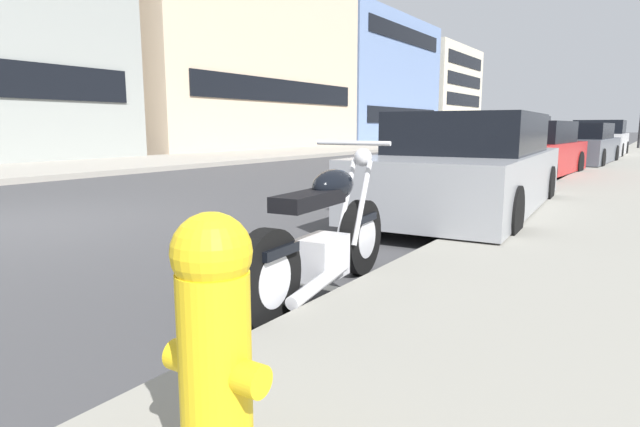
{
  "coord_description": "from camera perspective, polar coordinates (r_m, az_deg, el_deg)",
  "views": [
    {
      "loc": [
        -3.26,
        -6.69,
        1.21
      ],
      "look_at": [
        0.04,
        -4.54,
        0.56
      ],
      "focal_mm": 29.5,
      "sensor_mm": 36.0,
      "label": 1
    }
  ],
  "objects": [
    {
      "name": "parked_car_far_down_curb",
      "position": [
        13.23,
        21.48,
        6.26
      ],
      "size": [
        4.43,
        2.1,
        1.34
      ],
      "rotation": [
        0.0,
        0.0,
        -0.06
      ],
      "color": "#AD1919",
      "rests_on": "ground"
    },
    {
      "name": "parked_car_behind_motorcycle",
      "position": [
        23.78,
        28.01,
        7.05
      ],
      "size": [
        4.17,
        1.91,
        1.47
      ],
      "rotation": [
        0.0,
        0.0,
        -0.0
      ],
      "color": "silver",
      "rests_on": "ground"
    },
    {
      "name": "fire_hydrant",
      "position": [
        1.64,
        -11.37,
        -13.45
      ],
      "size": [
        0.24,
        0.36,
        0.83
      ],
      "color": "gold",
      "rests_on": "sidewalk_near_curb"
    },
    {
      "name": "ground_plane",
      "position": [
        7.54,
        -30.5,
        -1.18
      ],
      "size": [
        260.0,
        260.0,
        0.0
      ],
      "primitive_type": "plane",
      "color": "#3D3D3F"
    },
    {
      "name": "townhouse_far_uphill",
      "position": [
        31.55,
        -13.08,
        19.38
      ],
      "size": [
        15.12,
        11.8,
        13.63
      ],
      "color": "beige",
      "rests_on": "ground"
    },
    {
      "name": "townhouse_near_left",
      "position": [
        54.82,
        9.65,
        12.56
      ],
      "size": [
        11.29,
        11.34,
        8.73
      ],
      "color": "beige",
      "rests_on": "ground"
    },
    {
      "name": "parked_car_near_corner",
      "position": [
        7.44,
        15.85,
        4.8
      ],
      "size": [
        4.76,
        2.07,
        1.39
      ],
      "rotation": [
        0.0,
        0.0,
        0.06
      ],
      "color": "gray",
      "rests_on": "ground"
    },
    {
      "name": "parked_motorcycle",
      "position": [
        3.75,
        0.39,
        -2.78
      ],
      "size": [
        2.01,
        0.62,
        1.11
      ],
      "rotation": [
        0.0,
        0.0,
        0.08
      ],
      "color": "black",
      "rests_on": "ground"
    },
    {
      "name": "parking_stall_stripe",
      "position": [
        4.26,
        -3.83,
        -7.13
      ],
      "size": [
        0.12,
        2.2,
        0.01
      ],
      "primitive_type": "cube",
      "color": "silver",
      "rests_on": "ground"
    },
    {
      "name": "sidewalk_far_curb",
      "position": [
        20.76,
        -9.55,
        6.1
      ],
      "size": [
        120.0,
        5.0,
        0.14
      ],
      "primitive_type": "cube",
      "color": "gray",
      "rests_on": "ground"
    },
    {
      "name": "townhouse_corner_block",
      "position": [
        42.15,
        3.49,
        14.0
      ],
      "size": [
        13.92,
        9.02,
        9.23
      ],
      "color": "#6B84B2",
      "rests_on": "ground"
    },
    {
      "name": "parked_car_across_street",
      "position": [
        18.16,
        26.26,
        6.63
      ],
      "size": [
        4.7,
        1.96,
        1.32
      ],
      "rotation": [
        0.0,
        0.0,
        -0.04
      ],
      "color": "#4C515B",
      "rests_on": "ground"
    },
    {
      "name": "crossing_truck",
      "position": [
        38.69,
        23.18,
        8.19
      ],
      "size": [
        2.32,
        5.55,
        1.94
      ],
      "rotation": [
        0.0,
        0.0,
        1.63
      ],
      "color": "black",
      "rests_on": "ground"
    }
  ]
}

